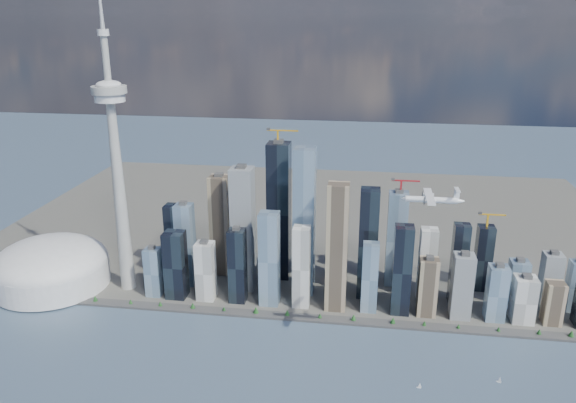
# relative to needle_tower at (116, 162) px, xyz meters

# --- Properties ---
(seawall) EXTENTS (1100.00, 22.00, 4.00)m
(seawall) POSITION_rel_needle_tower_xyz_m (300.00, -60.00, -233.84)
(seawall) COLOR #383838
(seawall) RESTS_ON ground
(land) EXTENTS (1400.00, 900.00, 3.00)m
(land) POSITION_rel_needle_tower_xyz_m (300.00, 390.00, -234.34)
(land) COLOR #4C4C47
(land) RESTS_ON ground
(shoreline_trees) EXTENTS (960.53, 7.20, 8.80)m
(shoreline_trees) POSITION_rel_needle_tower_xyz_m (300.00, -60.00, -227.06)
(shoreline_trees) COLOR #3F2D1E
(shoreline_trees) RESTS_ON seawall
(skyscraper_cluster) EXTENTS (736.00, 142.00, 280.56)m
(skyscraper_cluster) POSITION_rel_needle_tower_xyz_m (359.61, 26.81, -148.29)
(skyscraper_cluster) COLOR black
(skyscraper_cluster) RESTS_ON land
(needle_tower) EXTENTS (56.00, 56.00, 550.50)m
(needle_tower) POSITION_rel_needle_tower_xyz_m (0.00, 0.00, 0.00)
(needle_tower) COLOR #959691
(needle_tower) RESTS_ON land
(dome_stadium) EXTENTS (200.00, 200.00, 86.00)m
(dome_stadium) POSITION_rel_needle_tower_xyz_m (-140.00, -10.00, -196.40)
(dome_stadium) COLOR white
(dome_stadium) RESTS_ON land
(airplane) EXTENTS (76.06, 67.08, 18.62)m
(airplane) POSITION_rel_needle_tower_xyz_m (496.40, -186.51, 19.86)
(airplane) COLOR white
(airplane) RESTS_ON ground
(sailboat_west) EXTENTS (6.57, 2.58, 9.07)m
(sailboat_west) POSITION_rel_needle_tower_xyz_m (497.27, -213.82, -232.93)
(sailboat_west) COLOR white
(sailboat_west) RESTS_ON ground
(sailboat_east) EXTENTS (7.02, 4.33, 10.04)m
(sailboat_east) POSITION_rel_needle_tower_xyz_m (604.79, -186.26, -232.62)
(sailboat_east) COLOR white
(sailboat_east) RESTS_ON ground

